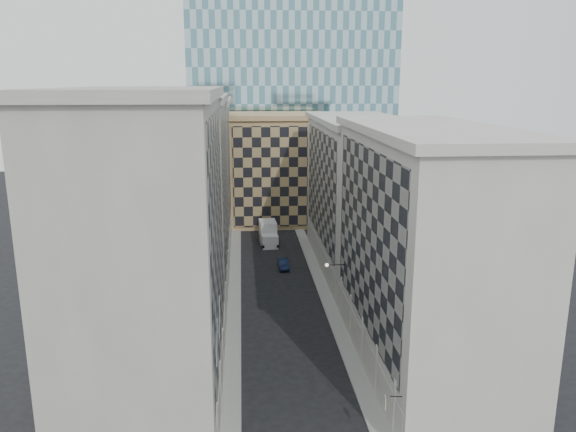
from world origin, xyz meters
TOP-DOWN VIEW (x-y plane):
  - sidewalk_west at (-5.25, 30.00)m, footprint 1.50×100.00m
  - sidewalk_east at (5.25, 30.00)m, footprint 1.50×100.00m
  - bldg_left_a at (-10.88, 11.00)m, footprint 10.80×22.80m
  - bldg_left_b at (-10.88, 33.00)m, footprint 10.80×22.80m
  - bldg_left_c at (-10.88, 55.00)m, footprint 10.80×22.80m
  - bldg_right_a at (10.88, 15.00)m, footprint 10.80×26.80m
  - bldg_right_b at (10.89, 42.00)m, footprint 10.80×28.80m
  - tan_block at (2.00, 67.90)m, footprint 16.80×14.80m
  - church_tower at (0.00, 82.00)m, footprint 7.20×7.20m
  - flagpoles_left at (-5.90, 6.00)m, footprint 0.10×6.33m
  - bracket_lamp at (4.38, 24.00)m, footprint 1.98×0.36m
  - box_truck at (-0.29, 53.32)m, footprint 2.79×6.22m
  - dark_car at (1.14, 41.50)m, footprint 1.35×3.78m
  - shop_sign at (4.97, 3.00)m, footprint 1.17×0.68m

SIDE VIEW (x-z plane):
  - sidewalk_west at x=-5.25m, z-range 0.00..0.15m
  - sidewalk_east at x=5.25m, z-range 0.00..0.15m
  - dark_car at x=1.14m, z-range 0.00..1.24m
  - box_truck at x=-0.29m, z-range -0.22..3.13m
  - shop_sign at x=4.97m, z-range 3.46..4.21m
  - bracket_lamp at x=4.38m, z-range 6.02..6.38m
  - flagpoles_left at x=-5.90m, z-range 6.83..9.17m
  - tan_block at x=2.00m, z-range 0.04..18.84m
  - bldg_right_b at x=10.89m, z-range 0.00..19.70m
  - bldg_right_a at x=10.88m, z-range -0.03..20.67m
  - bldg_left_c at x=-10.88m, z-range -0.02..21.68m
  - bldg_left_b at x=-10.88m, z-range -0.03..22.67m
  - bldg_left_a at x=-10.88m, z-range -0.03..23.67m
  - church_tower at x=0.00m, z-range 1.20..52.70m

